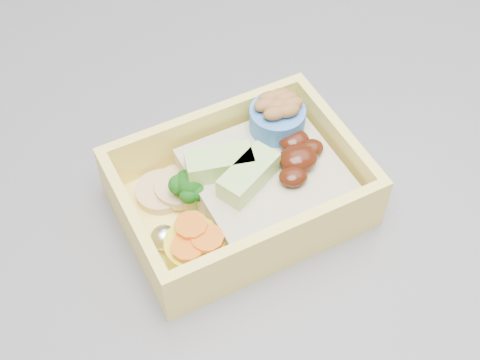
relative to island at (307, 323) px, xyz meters
name	(u,v)px	position (x,y,z in m)	size (l,w,h in m)	color
island	(307,323)	(0.00, 0.00, 0.00)	(1.24, 0.84, 0.92)	brown
bento_box	(246,185)	(-0.12, -0.10, 0.48)	(0.18, 0.14, 0.06)	#FDE668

